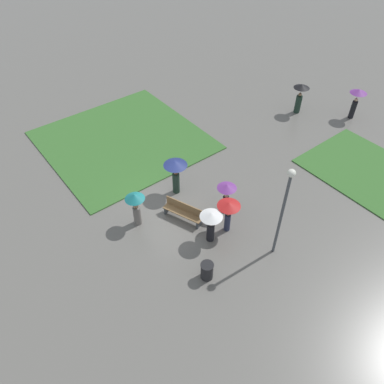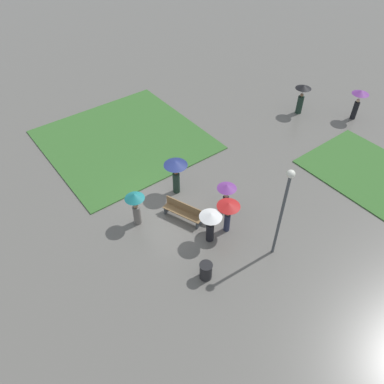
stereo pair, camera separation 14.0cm
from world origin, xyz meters
TOP-DOWN VIEW (x-y plane):
  - ground_plane at (0.00, 0.00)m, footprint 90.00×90.00m
  - lawn_patch_near at (-5.98, 0.96)m, footprint 8.80×8.75m
  - lawn_patch_far at (5.13, 9.93)m, footprint 7.13×5.07m
  - park_bench at (1.30, -0.00)m, footprint 2.00×1.10m
  - lamp_post at (5.27, 1.91)m, footprint 0.32×0.32m
  - trash_bin at (4.51, -1.23)m, footprint 0.55×0.55m
  - crowd_person_navy at (-0.41, 0.83)m, footprint 1.17×1.17m
  - crowd_person_white at (3.06, 0.16)m, footprint 1.00×1.00m
  - crowd_person_teal at (0.22, -1.86)m, footprint 0.90×0.90m
  - crowd_person_purple at (2.15, 1.87)m, footprint 0.92×0.92m
  - crowd_person_red at (3.09, 1.14)m, footprint 1.05×1.05m
  - lone_walker_far_path at (0.88, 13.89)m, footprint 1.04×1.04m
  - lone_walker_mid_plaza at (-1.72, 11.64)m, footprint 1.01×1.01m

SIDE VIEW (x-z plane):
  - ground_plane at x=0.00m, z-range 0.00..0.00m
  - lawn_patch_far at x=5.13m, z-range 0.00..0.06m
  - lawn_patch_near at x=-5.98m, z-range 0.00..0.06m
  - trash_bin at x=4.51m, z-range 0.00..0.83m
  - park_bench at x=1.30m, z-range 0.03..0.93m
  - crowd_person_white at x=3.06m, z-range 0.32..2.00m
  - crowd_person_purple at x=2.15m, z-range 0.38..2.10m
  - crowd_person_teal at x=0.22m, z-range 0.34..2.18m
  - lone_walker_mid_plaza at x=-1.72m, z-range 0.30..2.26m
  - crowd_person_red at x=3.09m, z-range 0.45..2.18m
  - lone_walker_far_path at x=0.88m, z-range 0.45..2.44m
  - crowd_person_navy at x=-0.41m, z-range 0.47..2.45m
  - lamp_post at x=5.27m, z-range 0.64..5.27m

